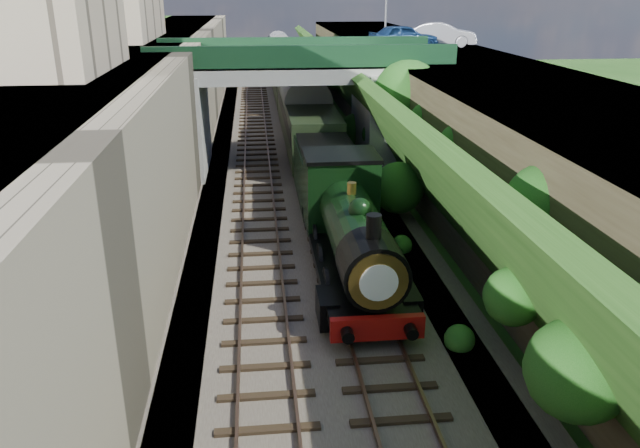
% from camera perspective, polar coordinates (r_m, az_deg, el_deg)
% --- Properties ---
extents(trackbed, '(10.00, 90.00, 0.20)m').
position_cam_1_polar(trackbed, '(32.91, -2.19, 3.33)').
color(trackbed, '#473F38').
rests_on(trackbed, ground).
extents(retaining_wall, '(1.00, 90.00, 7.00)m').
position_cam_1_polar(retaining_wall, '(32.18, -12.21, 8.74)').
color(retaining_wall, '#756B56').
rests_on(retaining_wall, ground).
extents(street_plateau_left, '(6.00, 90.00, 7.00)m').
position_cam_1_polar(street_plateau_left, '(32.74, -18.37, 8.36)').
color(street_plateau_left, '#262628').
rests_on(street_plateau_left, ground).
extents(street_plateau_right, '(8.00, 90.00, 6.25)m').
position_cam_1_polar(street_plateau_right, '(34.08, 14.07, 8.60)').
color(street_plateau_right, '#262628').
rests_on(street_plateau_right, ground).
extents(embankment_slope, '(4.19, 90.00, 6.36)m').
position_cam_1_polar(embankment_slope, '(31.91, 6.91, 7.55)').
color(embankment_slope, '#1E4714').
rests_on(embankment_slope, ground).
extents(track_left, '(2.50, 90.00, 0.20)m').
position_cam_1_polar(track_left, '(32.80, -5.69, 3.45)').
color(track_left, black).
rests_on(track_left, trackbed).
extents(track_right, '(2.50, 90.00, 0.20)m').
position_cam_1_polar(track_right, '(32.96, -0.11, 3.64)').
color(track_right, black).
rests_on(track_right, trackbed).
extents(road_bridge, '(16.00, 6.40, 7.25)m').
position_cam_1_polar(road_bridge, '(35.94, -1.20, 11.36)').
color(road_bridge, gray).
rests_on(road_bridge, ground).
extents(building_near, '(4.00, 8.00, 4.00)m').
position_cam_1_polar(building_near, '(26.43, -23.51, 17.09)').
color(building_near, gray).
rests_on(building_near, street_plateau_left).
extents(tree, '(3.60, 3.80, 6.60)m').
position_cam_1_polar(tree, '(33.06, 8.14, 11.33)').
color(tree, black).
rests_on(tree, ground).
extents(car_blue, '(4.72, 2.49, 1.53)m').
position_cam_1_polar(car_blue, '(42.35, 7.64, 16.62)').
color(car_blue, navy).
rests_on(car_blue, street_plateau_right).
extents(car_silver, '(4.92, 2.97, 1.53)m').
position_cam_1_polar(car_silver, '(44.74, 11.10, 16.64)').
color(car_silver, '#AEAFB3').
rests_on(car_silver, street_plateau_right).
extents(locomotive, '(3.10, 10.23, 3.83)m').
position_cam_1_polar(locomotive, '(21.92, 2.90, -0.84)').
color(locomotive, black).
rests_on(locomotive, trackbed).
extents(tender, '(2.70, 6.00, 3.05)m').
position_cam_1_polar(tender, '(28.90, 0.67, 4.01)').
color(tender, black).
rests_on(tender, trackbed).
extents(coach_front, '(2.90, 18.00, 3.70)m').
position_cam_1_polar(coach_front, '(40.99, -1.39, 9.65)').
color(coach_front, black).
rests_on(coach_front, trackbed).
extents(coach_middle, '(2.90, 18.00, 3.70)m').
position_cam_1_polar(coach_middle, '(59.50, -2.91, 13.11)').
color(coach_middle, black).
rests_on(coach_middle, trackbed).
extents(coach_rear, '(2.90, 18.00, 3.70)m').
position_cam_1_polar(coach_rear, '(78.15, -3.73, 14.93)').
color(coach_rear, black).
rests_on(coach_rear, trackbed).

